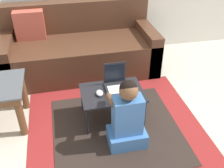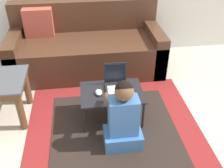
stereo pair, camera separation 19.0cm
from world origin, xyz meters
The scene contains 7 objects.
ground_plane centered at (0.00, 0.00, 0.00)m, with size 16.00×16.00×0.00m, color beige.
area_rug centered at (-0.02, -0.17, 0.00)m, with size 1.71×1.65×0.01m.
couch centered at (-0.22, 1.10, 0.29)m, with size 1.94×0.86×0.84m.
laptop_desk centered at (-0.02, 0.02, 0.30)m, with size 0.62×0.44×0.33m.
laptop centered at (0.04, 0.08, 0.37)m, with size 0.23×0.24×0.24m.
computer_mouse centered at (-0.15, 0.01, 0.35)m, with size 0.07×0.10×0.04m.
person_seated centered at (0.03, -0.35, 0.31)m, with size 0.34×0.38×0.69m.
Camera 1 is at (-0.47, -2.02, 1.84)m, focal length 42.00 mm.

